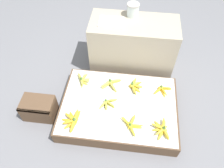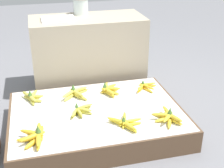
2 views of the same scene
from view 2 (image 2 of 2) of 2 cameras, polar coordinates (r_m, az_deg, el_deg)
The scene contains 13 objects.
ground_plane at distance 2.44m, azimuth -2.80°, elevation -8.27°, with size 10.00×10.00×0.00m, color slate.
display_platform at distance 2.39m, azimuth -2.84°, elevation -6.56°, with size 1.28×0.91×0.17m.
back_vendor_table at distance 2.99m, azimuth -4.35°, elevation 5.67°, with size 1.04×0.48×0.68m.
banana_bunch_front_left at distance 2.07m, azimuth -13.79°, elevation -9.23°, with size 0.19×0.27×0.11m.
banana_bunch_front_midright at distance 2.16m, azimuth 2.41°, elevation -7.02°, with size 0.24×0.25×0.08m.
banana_bunch_front_right at distance 2.24m, azimuth 10.19°, elevation -5.93°, with size 0.19×0.25×0.10m.
banana_bunch_middle_midleft at distance 2.30m, azimuth -5.78°, elevation -4.89°, with size 0.20×0.17×0.08m.
banana_bunch_back_left at distance 2.54m, azimuth -14.39°, elevation -2.35°, with size 0.17×0.21×0.10m.
banana_bunch_back_midleft at distance 2.53m, azimuth -6.68°, elevation -1.64°, with size 0.24×0.21×0.10m.
banana_bunch_back_midright at distance 2.58m, azimuth -0.68°, elevation -1.01°, with size 0.16×0.24×0.10m.
banana_bunch_back_right at distance 2.65m, azimuth 6.04°, elevation -0.48°, with size 0.21×0.16×0.08m.
glass_jar at distance 3.00m, azimuth -5.75°, elevation 14.01°, with size 0.14×0.14×0.15m.
foam_tray_white at distance 2.84m, azimuth -9.86°, elevation 11.67°, with size 0.29×0.20×0.02m.
Camera 2 is at (-0.38, -1.99, 1.36)m, focal length 50.00 mm.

